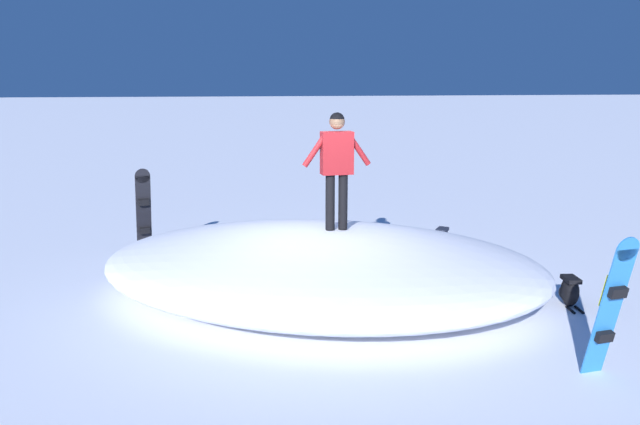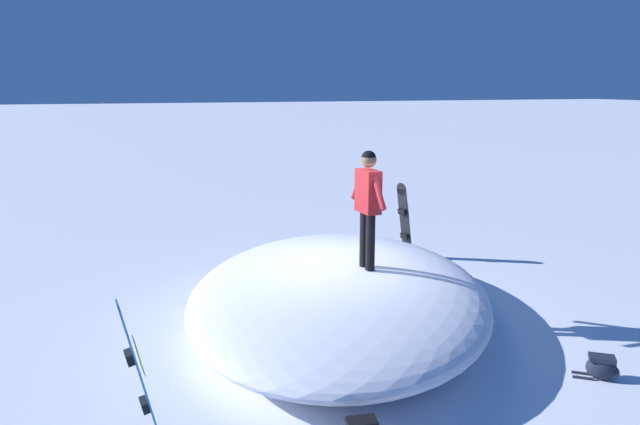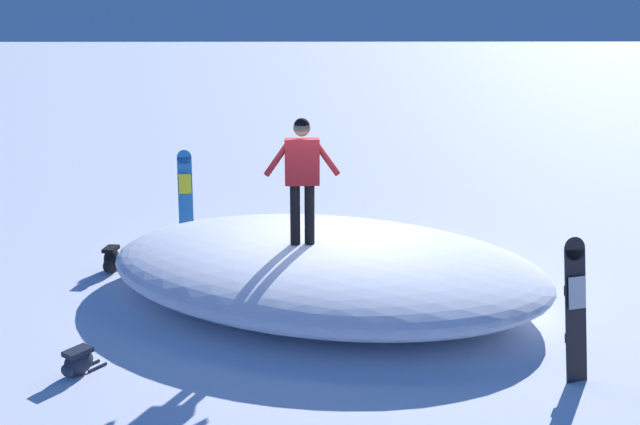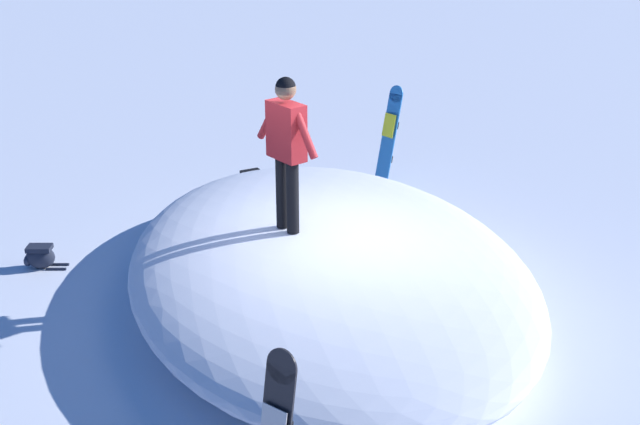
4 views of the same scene
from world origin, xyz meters
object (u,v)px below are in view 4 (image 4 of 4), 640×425
at_px(backpack_near, 251,183).
at_px(backpack_far, 40,257).
at_px(snowboarder_standing, 286,140).
at_px(snowboard_primary_upright, 389,136).

xyz_separation_m(backpack_near, backpack_far, (-0.50, 3.47, -0.06)).
bearing_deg(snowboarder_standing, backpack_near, -24.49).
distance_m(snowboarder_standing, snowboard_primary_upright, 4.21).
xyz_separation_m(snowboarder_standing, snowboard_primary_upright, (2.18, -3.42, -1.14)).
distance_m(snowboarder_standing, backpack_far, 3.77).
bearing_deg(snowboarder_standing, snowboard_primary_upright, -57.46).
bearing_deg(snowboard_primary_upright, backpack_near, 66.05).
bearing_deg(backpack_far, snowboarder_standing, -141.28).
relative_size(backpack_near, backpack_far, 1.02).
height_order(snowboarder_standing, backpack_near, snowboarder_standing).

